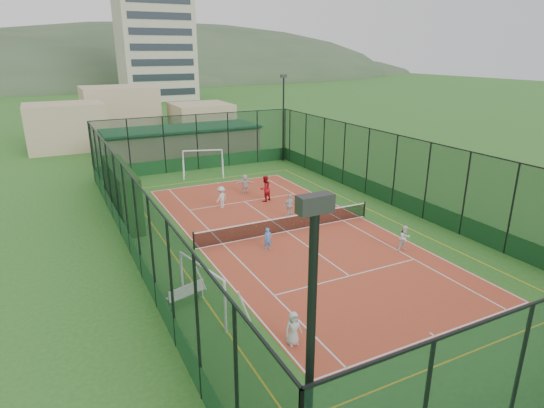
{
  "coord_description": "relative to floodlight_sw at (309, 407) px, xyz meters",
  "views": [
    {
      "loc": [
        -12.24,
        -22.32,
        10.38
      ],
      "look_at": [
        -0.05,
        1.88,
        1.2
      ],
      "focal_mm": 30.0,
      "sensor_mm": 36.0,
      "label": 1
    }
  ],
  "objects": [
    {
      "name": "coach",
      "position": [
        9.99,
        22.45,
        -3.18
      ],
      "size": [
        1.1,
        0.99,
        1.87
      ],
      "primitive_type": "imported",
      "rotation": [
        0.0,
        0.0,
        3.51
      ],
      "color": "#AE121B",
      "rests_on": "court_slab"
    },
    {
      "name": "floodlight_ne",
      "position": [
        17.2,
        33.2,
        0.0
      ],
      "size": [
        0.6,
        0.26,
        8.25
      ],
      "primitive_type": null,
      "color": "black",
      "rests_on": "ground"
    },
    {
      "name": "child_near_mid",
      "position": [
        6.43,
        14.76,
        -3.49
      ],
      "size": [
        0.48,
        0.34,
        1.25
      ],
      "primitive_type": "imported",
      "rotation": [
        0.0,
        0.0,
        -0.09
      ],
      "color": "#4E8EDF",
      "rests_on": "court_slab"
    },
    {
      "name": "tennis_net",
      "position": [
        8.6,
        16.6,
        -3.59
      ],
      "size": [
        11.67,
        0.12,
        1.06
      ],
      "primitive_type": null,
      "color": "black",
      "rests_on": "ground"
    },
    {
      "name": "child_far_left",
      "position": [
        6.64,
        22.45,
        -3.35
      ],
      "size": [
        1.14,
        1.0,
        1.54
      ],
      "primitive_type": "imported",
      "rotation": [
        0.0,
        0.0,
        3.68
      ],
      "color": "silver",
      "rests_on": "court_slab"
    },
    {
      "name": "child_near_left",
      "position": [
        3.51,
        6.74,
        -3.44
      ],
      "size": [
        0.67,
        0.45,
        1.35
      ],
      "primitive_type": "imported",
      "rotation": [
        0.0,
        0.0,
        -0.04
      ],
      "color": "silver",
      "rests_on": "court_slab"
    },
    {
      "name": "distant_hills",
      "position": [
        8.6,
        166.6,
        -4.12
      ],
      "size": [
        200.0,
        60.0,
        24.0
      ],
      "primitive_type": null,
      "color": "#384C33",
      "rests_on": "ground"
    },
    {
      "name": "child_far_right",
      "position": [
        10.01,
        18.82,
        -3.35
      ],
      "size": [
        0.92,
        0.44,
        1.53
      ],
      "primitive_type": "imported",
      "rotation": [
        0.0,
        0.0,
        3.22
      ],
      "color": "silver",
      "rests_on": "court_slab"
    },
    {
      "name": "futsal_goal_near",
      "position": [
        1.19,
        10.2,
        -3.02
      ],
      "size": [
        3.57,
        1.75,
        2.22
      ],
      "primitive_type": null,
      "rotation": [
        0.0,
        0.0,
        1.8
      ],
      "color": "white",
      "rests_on": "ground"
    },
    {
      "name": "floodlight_sw",
      "position": [
        0.0,
        0.0,
        0.0
      ],
      "size": [
        0.6,
        0.26,
        8.25
      ],
      "primitive_type": null,
      "color": "black",
      "rests_on": "ground"
    },
    {
      "name": "ground",
      "position": [
        8.6,
        16.6,
        -4.12
      ],
      "size": [
        300.0,
        300.0,
        0.0
      ],
      "primitive_type": "plane",
      "color": "#2A6422",
      "rests_on": "ground"
    },
    {
      "name": "perimeter_fence",
      "position": [
        8.6,
        16.6,
        -1.62
      ],
      "size": [
        18.12,
        34.12,
        5.0
      ],
      "primitive_type": null,
      "color": "#10301E",
      "rests_on": "ground"
    },
    {
      "name": "child_far_back",
      "position": [
        9.49,
        24.93,
        -3.39
      ],
      "size": [
        1.41,
        0.81,
        1.45
      ],
      "primitive_type": "imported",
      "rotation": [
        0.0,
        0.0,
        2.84
      ],
      "color": "silver",
      "rests_on": "court_slab"
    },
    {
      "name": "futsal_goal_far",
      "position": [
        8.3,
        31.28,
        -3.01
      ],
      "size": [
        3.59,
        2.01,
        2.23
      ],
      "primitive_type": null,
      "rotation": [
        0.0,
        0.0,
        -0.31
      ],
      "color": "white",
      "rests_on": "ground"
    },
    {
      "name": "apartment_tower",
      "position": [
        20.6,
        98.6,
        10.88
      ],
      "size": [
        15.0,
        12.0,
        30.0
      ],
      "primitive_type": "cube",
      "color": "beige",
      "rests_on": "ground"
    },
    {
      "name": "clubhouse",
      "position": [
        8.6,
        38.6,
        -2.55
      ],
      "size": [
        15.2,
        7.2,
        3.15
      ],
      "primitive_type": null,
      "color": "tan",
      "rests_on": "ground"
    },
    {
      "name": "white_bench",
      "position": [
        0.8,
        11.38,
        -3.64
      ],
      "size": [
        1.8,
        0.96,
        0.98
      ],
      "primitive_type": null,
      "rotation": [
        0.0,
        0.0,
        0.3
      ],
      "color": "white",
      "rests_on": "ground"
    },
    {
      "name": "hedge_left",
      "position": [
        0.3,
        23.65,
        -2.42
      ],
      "size": [
        1.17,
        7.78,
        3.4
      ],
      "primitive_type": "cube",
      "color": "black",
      "rests_on": "ground"
    },
    {
      "name": "court_slab",
      "position": [
        8.6,
        16.6,
        -4.12
      ],
      "size": [
        11.17,
        23.97,
        0.01
      ],
      "primitive_type": "cube",
      "color": "#A63E24",
      "rests_on": "ground"
    },
    {
      "name": "child_near_right",
      "position": [
        13.01,
        11.32,
        -3.4
      ],
      "size": [
        0.69,
        0.54,
        1.43
      ],
      "primitive_type": "imported",
      "rotation": [
        0.0,
        0.0,
        -0.0
      ],
      "color": "white",
      "rests_on": "court_slab"
    },
    {
      "name": "tennis_balls",
      "position": [
        8.88,
        17.88,
        -4.08
      ],
      "size": [
        5.58,
        1.07,
        0.07
      ],
      "color": "#CCE033",
      "rests_on": "court_slab"
    }
  ]
}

